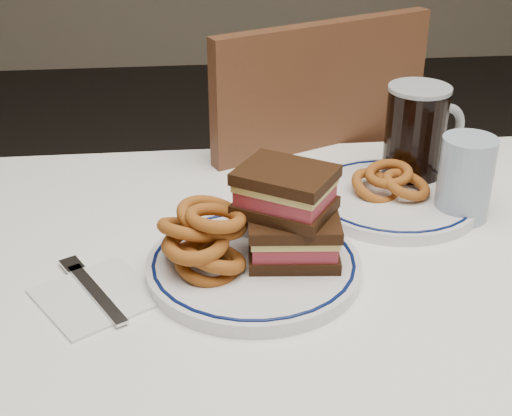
{
  "coord_description": "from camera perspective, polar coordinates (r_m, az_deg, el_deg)",
  "views": [
    {
      "loc": [
        -0.23,
        -0.81,
        1.28
      ],
      "look_at": [
        -0.14,
        0.03,
        0.83
      ],
      "focal_mm": 50.0,
      "sensor_mm": 36.0,
      "label": 1
    }
  ],
  "objects": [
    {
      "name": "dining_table",
      "position": [
        1.05,
        7.92,
        -9.49
      ],
      "size": [
        1.27,
        0.87,
        0.75
      ],
      "color": "white",
      "rests_on": "floor"
    },
    {
      "name": "chair_far",
      "position": [
        1.56,
        2.27,
        -0.63
      ],
      "size": [
        0.6,
        0.6,
        0.98
      ],
      "color": "#4A2817",
      "rests_on": "floor"
    },
    {
      "name": "onion_rings_far",
      "position": [
        1.15,
        10.65,
        2.04
      ],
      "size": [
        0.13,
        0.1,
        0.07
      ],
      "color": "#6A350E",
      "rests_on": "far_plate"
    },
    {
      "name": "ketchup_ramekin",
      "position": [
        1.02,
        -0.8,
        -0.78
      ],
      "size": [
        0.05,
        0.05,
        0.03
      ],
      "color": "white",
      "rests_on": "main_plate"
    },
    {
      "name": "onion_rings_main",
      "position": [
        0.93,
        -4.21,
        -2.4
      ],
      "size": [
        0.13,
        0.13,
        0.1
      ],
      "color": "#6A350E",
      "rests_on": "main_plate"
    },
    {
      "name": "water_glass",
      "position": [
        1.12,
        16.39,
        2.3
      ],
      "size": [
        0.08,
        0.08,
        0.13
      ],
      "primitive_type": "cylinder",
      "color": "#92A5BC",
      "rests_on": "dining_table"
    },
    {
      "name": "far_plate",
      "position": [
        1.16,
        10.89,
        0.82
      ],
      "size": [
        0.27,
        0.27,
        0.02
      ],
      "color": "silver",
      "rests_on": "dining_table"
    },
    {
      "name": "reuben_sandwich",
      "position": [
        0.94,
        2.7,
        -0.5
      ],
      "size": [
        0.15,
        0.15,
        0.12
      ],
      "color": "black",
      "rests_on": "main_plate"
    },
    {
      "name": "main_plate",
      "position": [
        0.96,
        -0.19,
        -4.61
      ],
      "size": [
        0.29,
        0.29,
        0.02
      ],
      "color": "silver",
      "rests_on": "dining_table"
    },
    {
      "name": "napkin_fork",
      "position": [
        0.94,
        -12.7,
        -6.75
      ],
      "size": [
        0.19,
        0.19,
        0.01
      ],
      "color": "silver",
      "rests_on": "dining_table"
    },
    {
      "name": "beer_mug",
      "position": [
        1.21,
        12.74,
        5.75
      ],
      "size": [
        0.15,
        0.1,
        0.17
      ],
      "color": "black",
      "rests_on": "dining_table"
    }
  ]
}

